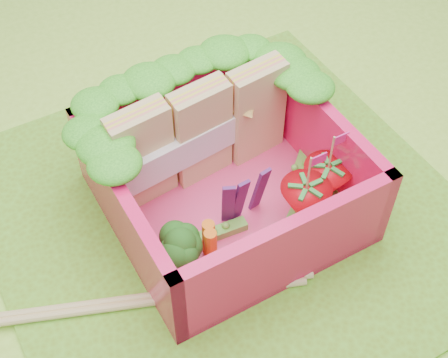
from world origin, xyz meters
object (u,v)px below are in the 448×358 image
strawberry_right (326,183)px  broccoli (180,247)px  bento_box (226,175)px  strawberry_left (304,204)px  sandwich_stack (202,132)px  chopsticks (87,308)px

strawberry_right → broccoli: bearing=-179.0°
broccoli → bento_box: bearing=33.4°
broccoli → strawberry_left: strawberry_left is taller
bento_box → strawberry_left: size_ratio=2.49×
bento_box → sandwich_stack: bearing=89.0°
strawberry_left → chopsticks: (-1.27, 0.09, -0.17)m
sandwich_stack → broccoli: size_ratio=3.57×
bento_box → strawberry_right: 0.57m
sandwich_stack → chopsticks: 1.16m
chopsticks → strawberry_right: bearing=-1.0°
sandwich_stack → strawberry_left: bearing=-64.5°
strawberry_left → strawberry_right: size_ratio=1.01×
chopsticks → strawberry_left: bearing=-4.3°
chopsticks → sandwich_stack: bearing=28.8°
broccoli → strawberry_right: bearing=1.0°
chopsticks → broccoli: bearing=-4.7°
broccoli → chopsticks: bearing=175.3°
bento_box → chopsticks: (-0.96, -0.24, -0.25)m
strawberry_left → chopsticks: strawberry_left is taller
broccoli → chopsticks: 0.58m
sandwich_stack → strawberry_right: size_ratio=2.22×
strawberry_right → chopsticks: (-1.47, 0.03, -0.17)m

